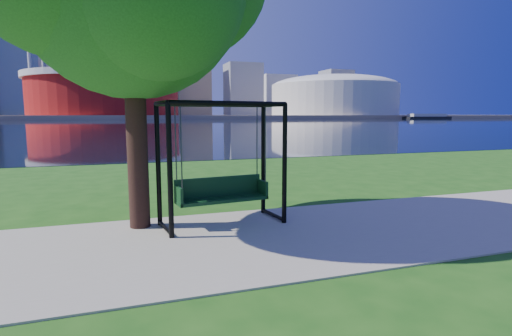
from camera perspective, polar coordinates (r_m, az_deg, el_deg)
name	(u,v)px	position (r m, az deg, el deg)	size (l,w,h in m)	color
ground	(260,230)	(7.85, 0.60, -8.88)	(900.00, 900.00, 0.00)	#1E5114
path	(269,237)	(7.39, 1.89, -9.81)	(120.00, 4.00, 0.03)	#9E937F
river	(131,123)	(109.15, -17.46, 6.10)	(900.00, 180.00, 0.02)	black
far_bank	(124,116)	(313.11, -18.35, 7.00)	(900.00, 228.00, 2.00)	#937F60
stadium	(105,93)	(242.52, -20.74, 9.96)	(83.00, 83.00, 32.00)	maroon
arena	(334,94)	(278.75, 11.09, 10.28)	(84.00, 84.00, 26.56)	beige
skyline	(116,70)	(328.23, -19.39, 13.07)	(392.00, 66.00, 96.50)	gray
swing	(221,166)	(8.02, -4.95, 0.23)	(2.54, 1.34, 2.48)	black
barge	(427,116)	(259.52, 23.24, 6.79)	(28.99, 9.36, 2.86)	black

